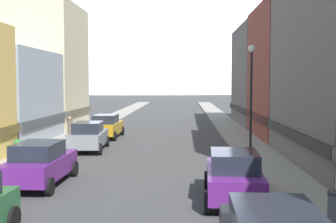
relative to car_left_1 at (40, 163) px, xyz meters
name	(u,v)px	position (x,y,z in m)	size (l,w,h in m)	color
sidewalk_left	(95,127)	(-2.45, 22.29, -0.82)	(2.50, 100.00, 0.15)	gray
sidewalk_right	(229,127)	(10.05, 22.29, -0.82)	(2.50, 100.00, 0.15)	gray
storefront_left_3	(28,69)	(-8.24, 21.40, 4.49)	(9.38, 8.74, 11.13)	beige
storefront_right_2	(312,75)	(15.44, 15.45, 3.88)	(8.59, 9.58, 9.88)	brown
storefront_right_3	(288,77)	(16.29, 26.35, 3.81)	(10.29, 11.88, 9.75)	#66605B
car_left_1	(40,163)	(0.00, 0.00, 0.00)	(2.15, 4.44, 1.78)	#591E72
car_left_2	(89,136)	(0.00, 8.86, 0.00)	(2.26, 4.49, 1.78)	slate
car_left_3	(106,126)	(0.00, 14.94, 0.00)	(2.18, 4.45, 1.78)	#B28419
car_right_1	(234,176)	(7.60, -2.02, 0.00)	(2.25, 4.49, 1.78)	#591E72
potted_plant_0	(18,146)	(-3.20, 5.83, -0.20)	(0.56, 0.56, 0.95)	#4C4C51
pedestrian_0	(70,128)	(-2.45, 13.76, -0.03)	(0.36, 0.36, 1.57)	brown
streetlamp_right	(251,86)	(9.15, 4.22, 3.09)	(0.36, 0.36, 5.86)	black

